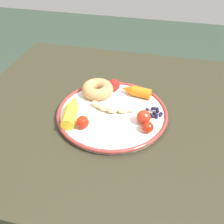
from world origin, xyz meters
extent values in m
plane|color=#324134|center=(0.00, 0.00, 0.00)|extent=(6.00, 6.00, 0.00)
cube|color=#333120|center=(0.00, 0.00, 0.71)|extent=(0.97, 0.85, 0.03)
cube|color=#2F361E|center=(-0.42, -0.36, 0.35)|extent=(0.05, 0.05, 0.70)
cube|color=#2F361E|center=(0.42, -0.36, 0.35)|extent=(0.05, 0.05, 0.70)
cylinder|color=silver|center=(0.00, 0.03, 0.73)|extent=(0.33, 0.33, 0.01)
torus|color=#9B3632|center=(0.00, 0.03, 0.74)|extent=(0.35, 0.35, 0.01)
ellipsoid|color=#F4E7B1|center=(0.06, 0.02, 0.75)|extent=(0.04, 0.04, 0.02)
ellipsoid|color=#F4E7B1|center=(0.03, 0.03, 0.75)|extent=(0.04, 0.03, 0.02)
ellipsoid|color=#F4E7B1|center=(0.00, 0.03, 0.75)|extent=(0.04, 0.03, 0.03)
ellipsoid|color=#F4E7B1|center=(-0.03, 0.02, 0.75)|extent=(0.04, 0.04, 0.02)
ellipsoid|color=#F4E7B1|center=(-0.06, 0.01, 0.75)|extent=(0.04, 0.04, 0.02)
cylinder|color=orange|center=(-0.08, -0.07, 0.76)|extent=(0.07, 0.04, 0.03)
cone|color=orange|center=(-0.03, -0.08, 0.76)|extent=(0.05, 0.04, 0.03)
cylinder|color=yellow|center=(0.11, 0.10, 0.76)|extent=(0.05, 0.09, 0.04)
cone|color=yellow|center=(0.12, 0.03, 0.76)|extent=(0.05, 0.06, 0.04)
torus|color=tan|center=(0.07, -0.05, 0.76)|extent=(0.15, 0.15, 0.04)
sphere|color=#191638|center=(-0.11, 0.00, 0.75)|extent=(0.01, 0.01, 0.01)
sphere|color=#191638|center=(-0.13, 0.01, 0.75)|extent=(0.01, 0.01, 0.01)
sphere|color=#191638|center=(-0.14, -0.01, 0.75)|extent=(0.01, 0.01, 0.01)
sphere|color=#191638|center=(-0.14, 0.00, 0.75)|extent=(0.01, 0.01, 0.01)
sphere|color=#191638|center=(-0.14, 0.03, 0.75)|extent=(0.01, 0.01, 0.01)
sphere|color=#191638|center=(-0.15, 0.01, 0.75)|extent=(0.01, 0.01, 0.01)
sphere|color=#191638|center=(-0.12, 0.03, 0.75)|extent=(0.01, 0.01, 0.01)
sphere|color=#191638|center=(-0.13, 0.02, 0.75)|extent=(0.01, 0.01, 0.01)
sphere|color=#191638|center=(-0.12, -0.01, 0.75)|extent=(0.01, 0.01, 0.01)
sphere|color=#191638|center=(-0.11, 0.02, 0.75)|extent=(0.01, 0.01, 0.01)
sphere|color=#191638|center=(-0.15, 0.03, 0.75)|extent=(0.01, 0.01, 0.01)
sphere|color=#191638|center=(-0.13, 0.00, 0.75)|extent=(0.01, 0.01, 0.01)
sphere|color=red|center=(0.02, -0.09, 0.76)|extent=(0.04, 0.04, 0.04)
sphere|color=red|center=(-0.12, 0.09, 0.76)|extent=(0.03, 0.03, 0.03)
sphere|color=red|center=(0.07, 0.12, 0.76)|extent=(0.04, 0.04, 0.04)
sphere|color=red|center=(-0.10, 0.06, 0.76)|extent=(0.04, 0.04, 0.04)
camera|label=1|loc=(-0.15, 0.64, 1.25)|focal=41.57mm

